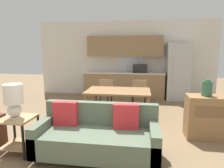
# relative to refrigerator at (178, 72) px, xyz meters

# --- Properties ---
(ground_plane) EXTENTS (20.00, 20.00, 0.00)m
(ground_plane) POSITION_rel_refrigerator_xyz_m (-1.81, -4.24, -0.95)
(ground_plane) COLOR #7F6647
(wall_back) EXTENTS (6.40, 0.07, 2.70)m
(wall_back) POSITION_rel_refrigerator_xyz_m (-1.81, 0.39, 0.40)
(wall_back) COLOR silver
(wall_back) RESTS_ON ground_plane
(kitchen_counter) EXTENTS (2.80, 0.65, 2.15)m
(kitchen_counter) POSITION_rel_refrigerator_xyz_m (-1.80, 0.09, -0.10)
(kitchen_counter) COLOR #8E704C
(kitchen_counter) RESTS_ON ground_plane
(refrigerator) EXTENTS (0.74, 0.72, 1.90)m
(refrigerator) POSITION_rel_refrigerator_xyz_m (0.00, 0.00, 0.00)
(refrigerator) COLOR #B7BABC
(refrigerator) RESTS_ON ground_plane
(dining_table) EXTENTS (1.51, 0.92, 0.72)m
(dining_table) POSITION_rel_refrigerator_xyz_m (-1.75, -2.28, -0.29)
(dining_table) COLOR olive
(dining_table) RESTS_ON ground_plane
(couch) EXTENTS (1.88, 0.80, 0.84)m
(couch) POSITION_rel_refrigerator_xyz_m (-1.87, -4.02, -0.61)
(couch) COLOR #3D2D1E
(couch) RESTS_ON ground_plane
(side_table) EXTENTS (0.50, 0.50, 0.59)m
(side_table) POSITION_rel_refrigerator_xyz_m (-3.19, -4.09, -0.55)
(side_table) COLOR tan
(side_table) RESTS_ON ground_plane
(table_lamp) EXTENTS (0.29, 0.29, 0.55)m
(table_lamp) POSITION_rel_refrigerator_xyz_m (-3.20, -4.11, -0.04)
(table_lamp) COLOR silver
(table_lamp) RESTS_ON side_table
(credenza) EXTENTS (1.05, 0.45, 0.83)m
(credenza) POSITION_rel_refrigerator_xyz_m (0.19, -3.06, -0.54)
(credenza) COLOR olive
(credenza) RESTS_ON ground_plane
(vase) EXTENTS (0.19, 0.19, 0.31)m
(vase) POSITION_rel_refrigerator_xyz_m (0.01, -3.05, 0.02)
(vase) COLOR #336047
(vase) RESTS_ON credenza
(dining_chair_far_right) EXTENTS (0.44, 0.44, 0.84)m
(dining_chair_far_right) POSITION_rel_refrigerator_xyz_m (-1.26, -1.45, -0.46)
(dining_chair_far_right) COLOR #997A56
(dining_chair_far_right) RESTS_ON ground_plane
(dining_chair_far_left) EXTENTS (0.47, 0.47, 0.84)m
(dining_chair_far_left) POSITION_rel_refrigerator_xyz_m (-2.22, -1.50, -0.46)
(dining_chair_far_left) COLOR #997A56
(dining_chair_far_left) RESTS_ON ground_plane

